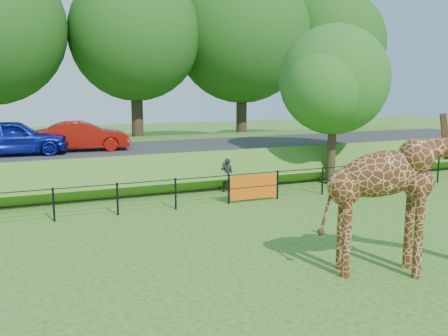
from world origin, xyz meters
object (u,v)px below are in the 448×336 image
Objects in this scene: giraffe at (422,204)px; car_blue at (13,137)px; tree_east at (335,84)px; car_red at (83,136)px; visitor at (227,175)px.

giraffe is 1.06× the size of car_blue.
tree_east is at bearing -104.09° from car_blue.
car_blue is 13.47m from tree_east.
visitor is at bearing -124.56° from car_red.
giraffe is 10.68m from tree_east.
giraffe is 14.95m from car_red.
car_blue is (-8.39, 13.57, 0.52)m from giraffe.
car_red is at bearing -26.74° from visitor.
visitor is (7.81, -3.84, -1.47)m from car_blue.
tree_east is at bearing -109.21° from car_red.
car_blue is at bearing 161.89° from tree_east.
car_red is 2.84× the size of visitor.
car_blue is at bearing -13.36° from visitor.
giraffe reaches higher than visitor.
giraffe reaches higher than car_red.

